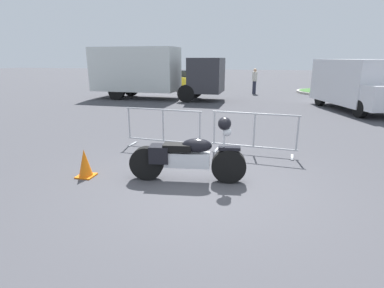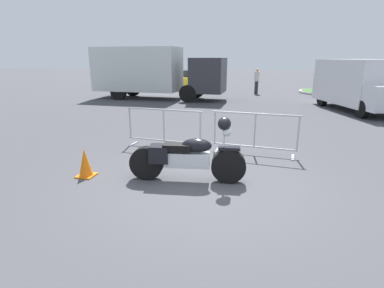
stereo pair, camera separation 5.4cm
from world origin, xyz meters
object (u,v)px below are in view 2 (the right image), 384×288
parked_car_yellow (194,79)px  traffic_cone (85,163)px  motorcycle (187,157)px  pedestrian (257,80)px  crowd_barrier_far (255,133)px  parked_car_blue (158,78)px  delivery_van (358,83)px  box_truck (152,71)px  crowd_barrier_near (164,128)px  parked_car_green (124,78)px

parked_car_yellow → traffic_cone: 18.80m
motorcycle → traffic_cone: 2.13m
pedestrian → parked_car_yellow: bearing=143.9°
crowd_barrier_far → parked_car_blue: bearing=117.7°
delivery_van → pedestrian: (-4.79, 5.71, -0.32)m
box_truck → traffic_cone: 12.44m
delivery_van → parked_car_yellow: size_ratio=1.20×
crowd_barrier_far → delivery_van: 9.09m
crowd_barrier_near → parked_car_yellow: 16.61m
delivery_van → parked_car_blue: (-12.99, 8.67, -0.48)m
parked_car_yellow → traffic_cone: bearing=-164.6°
crowd_barrier_far → parked_car_green: 20.48m
motorcycle → box_truck: box_truck is taller
crowd_barrier_near → pedestrian: (1.84, 13.73, 0.37)m
parked_car_green → pedestrian: 11.70m
delivery_van → traffic_cone: bearing=-54.8°
parked_car_yellow → traffic_cone: (2.33, -18.65, -0.44)m
delivery_van → traffic_cone: size_ratio=9.09×
crowd_barrier_far → parked_car_green: parked_car_green is taller
box_truck → pedestrian: 7.27m
parked_car_yellow → traffic_cone: size_ratio=7.55×
delivery_van → parked_car_yellow: bearing=-148.9°
motorcycle → parked_car_blue: bearing=103.9°
box_truck → traffic_cone: box_truck is taller
delivery_van → pedestrian: 7.46m
motorcycle → delivery_van: (5.43, 10.07, 0.74)m
parked_car_green → crowd_barrier_far: bearing=-136.3°
delivery_van → parked_car_yellow: delivery_van is taller
delivery_van → parked_car_yellow: 12.88m
motorcycle → pedestrian: (0.64, 15.78, 0.42)m
crowd_barrier_far → box_truck: box_truck is taller
parked_car_green → parked_car_blue: (3.13, 0.02, 0.02)m
parked_car_green → parked_car_blue: size_ratio=0.98×
motorcycle → crowd_barrier_near: motorcycle is taller
crowd_barrier_far → delivery_van: (4.23, 8.02, 0.69)m
parked_car_blue → parked_car_yellow: parked_car_blue is taller
box_truck → parked_car_blue: 7.50m
crowd_barrier_near → parked_car_green: 19.18m
pedestrian → box_truck: bearing=-154.3°
motorcycle → parked_car_yellow: size_ratio=0.52×
box_truck → parked_car_yellow: bearing=83.0°
delivery_van → parked_car_green: (-16.12, 8.65, -0.50)m
traffic_cone → pedestrian: bearing=80.4°
crowd_barrier_near → crowd_barrier_far: size_ratio=1.00×
parked_car_green → traffic_cone: 20.88m
pedestrian → motorcycle: bearing=-101.5°
delivery_van → parked_car_yellow: (-9.86, 8.28, -0.51)m
crowd_barrier_near → parked_car_yellow: (-3.22, 16.30, 0.18)m
box_truck → delivery_van: 10.85m
crowd_barrier_far → traffic_cone: size_ratio=3.65×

